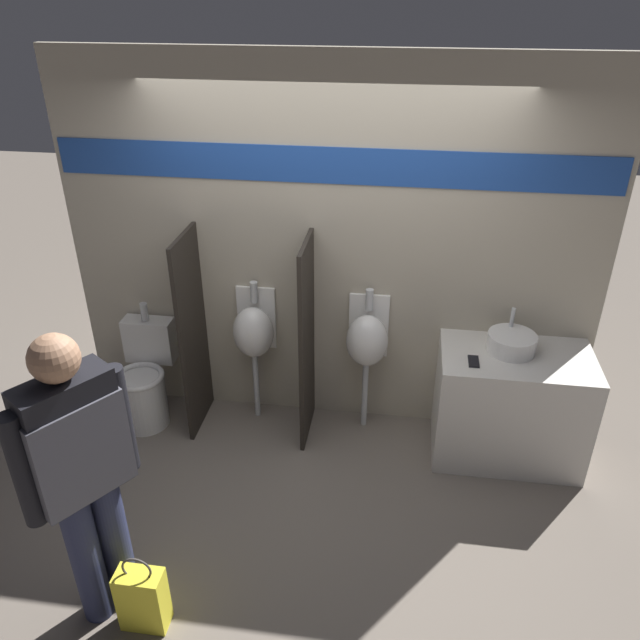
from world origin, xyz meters
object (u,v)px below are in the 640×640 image
object	(u,v)px
cell_phone	(474,361)
toilet	(144,383)
person_in_vest	(80,465)
urinal_far	(367,340)
shopping_bag	(143,599)
sink_basin	(511,343)
urinal_near_counter	(254,332)

from	to	relation	value
cell_phone	toilet	bearing A→B (deg)	176.78
cell_phone	person_in_vest	xyz separation A→B (m)	(-1.99, -1.49, 0.17)
urinal_far	shopping_bag	size ratio (longest dim) A/B	2.25
sink_basin	cell_phone	distance (m)	0.32
urinal_far	shopping_bag	bearing A→B (deg)	-118.31
sink_basin	urinal_near_counter	size ratio (longest dim) A/B	0.29
urinal_near_counter	person_in_vest	xyz separation A→B (m)	(-0.41, -1.79, 0.25)
sink_basin	cell_phone	size ratio (longest dim) A/B	2.33
person_in_vest	shopping_bag	bearing A→B (deg)	-78.06
urinal_far	shopping_bag	world-z (taller)	urinal_far
cell_phone	shopping_bag	bearing A→B (deg)	-137.78
urinal_far	toilet	bearing A→B (deg)	-174.26
sink_basin	urinal_far	world-z (taller)	urinal_far
shopping_bag	urinal_far	bearing A→B (deg)	61.69
shopping_bag	urinal_near_counter	bearing A→B (deg)	84.75
urinal_near_counter	shopping_bag	bearing A→B (deg)	-95.25
cell_phone	urinal_far	world-z (taller)	urinal_far
sink_basin	cell_phone	xyz separation A→B (m)	(-0.26, -0.18, -0.06)
urinal_near_counter	sink_basin	bearing A→B (deg)	-3.79
person_in_vest	cell_phone	bearing A→B (deg)	-19.00
cell_phone	shopping_bag	distance (m)	2.44
person_in_vest	shopping_bag	xyz separation A→B (m)	(0.24, -0.10, -0.81)
sink_basin	urinal_far	distance (m)	1.00
sink_basin	urinal_near_counter	distance (m)	1.84
cell_phone	person_in_vest	world-z (taller)	person_in_vest
urinal_far	toilet	xyz separation A→B (m)	(-1.69, -0.17, -0.42)
sink_basin	person_in_vest	distance (m)	2.80
urinal_near_counter	person_in_vest	distance (m)	1.86
person_in_vest	sink_basin	bearing A→B (deg)	-19.14
urinal_far	toilet	distance (m)	1.75
urinal_near_counter	cell_phone	bearing A→B (deg)	-11.01
urinal_far	sink_basin	bearing A→B (deg)	-7.02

